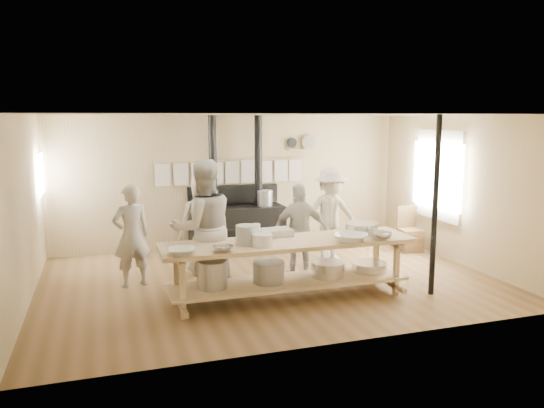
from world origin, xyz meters
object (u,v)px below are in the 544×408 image
object	(u,v)px
cook_by_window	(331,215)
stove	(237,223)
roasting_pan	(275,233)
chair	(410,238)
cook_far_left	(131,236)
cook_left	(203,228)
prep_table	(288,263)
cook_right	(300,231)
cook_center	(204,223)

from	to	relation	value
cook_by_window	stove	bearing A→B (deg)	137.52
roasting_pan	chair	bearing A→B (deg)	25.36
cook_far_left	cook_left	xyz separation A→B (m)	(0.97, -0.72, 0.20)
prep_table	chair	world-z (taller)	chair
cook_far_left	prep_table	bearing A→B (deg)	132.48
cook_right	cook_center	bearing A→B (deg)	-21.57
cook_right	prep_table	bearing A→B (deg)	65.70
cook_far_left	cook_right	distance (m)	2.61
cook_far_left	cook_right	world-z (taller)	cook_far_left
cook_left	roasting_pan	size ratio (longest dim) A/B	4.15
cook_far_left	cook_center	world-z (taller)	cook_center
stove	roasting_pan	bearing A→B (deg)	-92.05
cook_far_left	cook_center	xyz separation A→B (m)	(1.18, 0.32, 0.06)
stove	chair	world-z (taller)	stove
cook_far_left	cook_by_window	distance (m)	3.49
cook_by_window	chair	world-z (taller)	cook_by_window
cook_by_window	chair	distance (m)	1.87
cook_center	cook_by_window	xyz separation A→B (m)	(2.29, 0.08, -0.00)
cook_left	chair	bearing A→B (deg)	-170.02
cook_far_left	chair	distance (m)	5.29
cook_center	roasting_pan	xyz separation A→B (m)	(0.80, -1.27, 0.05)
cook_by_window	cook_right	bearing A→B (deg)	-136.92
cook_far_left	roasting_pan	distance (m)	2.20
prep_table	roasting_pan	xyz separation A→B (m)	(-0.09, 0.33, 0.38)
cook_by_window	roasting_pan	size ratio (longest dim) A/B	3.55
prep_table	chair	distance (m)	3.68
cook_left	chair	xyz separation A→B (m)	(4.26, 1.31, -0.74)
stove	cook_right	world-z (taller)	stove
cook_left	cook_by_window	distance (m)	2.74
prep_table	cook_left	size ratio (longest dim) A/B	1.82
stove	cook_far_left	xyz separation A→B (m)	(-2.07, -1.73, 0.27)
chair	cook_left	bearing A→B (deg)	-156.72
stove	cook_right	bearing A→B (deg)	-76.64
cook_far_left	cook_by_window	bearing A→B (deg)	170.93
cook_far_left	cook_center	distance (m)	1.22
cook_far_left	cook_left	bearing A→B (deg)	127.70
stove	chair	xyz separation A→B (m)	(3.16, -1.15, -0.27)
cook_by_window	chair	size ratio (longest dim) A/B	1.98
cook_center	stove	bearing A→B (deg)	-124.44
roasting_pan	cook_by_window	bearing A→B (deg)	42.29
cook_left	cook_by_window	world-z (taller)	cook_left
cook_center	chair	xyz separation A→B (m)	(4.05, 0.27, -0.60)
stove	cook_left	size ratio (longest dim) A/B	1.32
stove	cook_center	xyz separation A→B (m)	(-0.90, -1.41, 0.33)
cook_right	cook_far_left	bearing A→B (deg)	-3.24
prep_table	cook_left	distance (m)	1.32
stove	cook_left	world-z (taller)	stove
cook_left	roasting_pan	world-z (taller)	cook_left
cook_far_left	chair	world-z (taller)	cook_far_left
cook_far_left	cook_center	size ratio (longest dim) A/B	0.93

